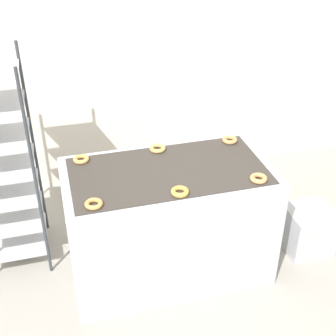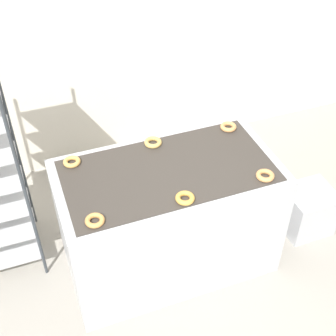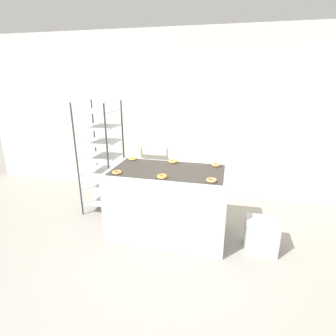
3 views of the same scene
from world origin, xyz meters
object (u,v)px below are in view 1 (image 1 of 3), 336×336
Objects in this scene: donut_near_center at (179,192)px; donut_near_left at (94,204)px; donut_far_center at (158,148)px; baking_rack_cart at (0,165)px; glaze_bin at (308,229)px; donut_far_left at (81,159)px; donut_near_right at (259,178)px; donut_far_right at (230,140)px; fryer_machine at (168,222)px.

donut_near_left is at bearing 178.65° from donut_near_center.
baking_rack_cart is at bearing 170.94° from donut_far_center.
donut_far_left is at bearing 168.08° from glaze_bin.
baking_rack_cart is 1.91m from donut_near_right.
donut_near_center is (0.56, -0.01, 0.00)m from donut_near_left.
donut_near_left is at bearing -153.58° from donut_far_right.
donut_far_right is at bearing -1.79° from donut_far_center.
donut_near_center reaches higher than fryer_machine.
fryer_machine is 1.33m from baking_rack_cart.
donut_near_right is at bearing -161.63° from glaze_bin.
glaze_bin is 3.27× the size of donut_near_right.
donut_far_right is (0.59, 0.59, 0.00)m from donut_near_center.
donut_near_right is 0.97× the size of donut_far_center.
fryer_machine is at bearing -22.70° from baking_rack_cart.
fryer_machine is 1.22m from glaze_bin.
donut_near_center is (-0.00, -0.30, 0.48)m from fryer_machine.
fryer_machine is at bearing -26.68° from donut_far_left.
baking_rack_cart is 14.54× the size of donut_far_left.
donut_near_right is at bearing -26.95° from fryer_machine.
donut_near_right is at bearing 1.11° from donut_near_center.
glaze_bin is 3.30× the size of donut_far_right.
glaze_bin is at bearing -13.60° from baking_rack_cart.
donut_near_right reaches higher than donut_far_left.
donut_far_right reaches higher than donut_far_left.
baking_rack_cart is 13.72× the size of donut_far_center.
baking_rack_cart is 2.52m from glaze_bin.
glaze_bin is at bearing -11.92° from donut_far_left.
donut_far_right is at bearing 26.42° from donut_near_left.
donut_near_left reaches higher than glaze_bin.
donut_far_left is at bearing -179.00° from donut_far_center.
donut_far_center is at bearing 133.83° from donut_near_right.
fryer_machine is 0.88× the size of baking_rack_cart.
donut_far_center is (-1.19, 0.39, 0.75)m from glaze_bin.
donut_far_right reaches higher than fryer_machine.
baking_rack_cart is 0.62m from donut_far_left.
donut_near_center is 0.97× the size of donut_far_center.
donut_near_right is 0.57m from donut_far_right.
donut_near_right is 1.01× the size of donut_far_right.
donut_near_left is at bearing -173.36° from glaze_bin.
fryer_machine is at bearing -89.92° from donut_far_center.
glaze_bin is at bearing -3.92° from fryer_machine.
baking_rack_cart is 14.07× the size of donut_near_center.
baking_rack_cart reaches higher than donut_far_left.
donut_far_left is 0.94× the size of donut_far_center.
donut_near_right is at bearing -46.17° from donut_far_center.
glaze_bin is 3.35× the size of donut_far_left.
donut_near_left is 0.98× the size of donut_near_right.
baking_rack_cart reaches higher than donut_near_center.
donut_near_left is 1.29m from donut_far_right.
donut_far_left is (-1.15, 0.58, -0.00)m from donut_near_right.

